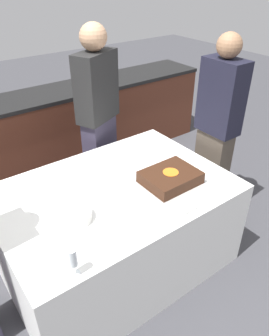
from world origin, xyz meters
TOP-DOWN VIEW (x-y plane):
  - ground_plane at (0.00, 0.00)m, footprint 14.00×14.00m
  - back_counter at (0.00, 1.65)m, footprint 4.40×0.58m
  - dining_table at (0.00, 0.00)m, footprint 1.65×1.15m
  - cake at (0.36, -0.19)m, footprint 0.42×0.35m
  - plate_stack at (-0.38, -0.13)m, footprint 0.23×0.23m
  - wine_glass at (-0.58, -0.51)m, footprint 0.06×0.06m
  - side_plate_near_cake at (0.33, 0.11)m, footprint 0.19×0.19m
  - utensil_pile at (0.24, -0.47)m, footprint 0.14×0.10m
  - person_cutting_cake at (0.36, 0.79)m, footprint 0.45×0.35m
  - person_seated_right at (1.05, 0.00)m, footprint 0.20×0.34m

SIDE VIEW (x-z plane):
  - ground_plane at x=0.00m, z-range 0.00..0.00m
  - dining_table at x=0.00m, z-range 0.00..0.75m
  - back_counter at x=0.00m, z-range 0.00..0.92m
  - side_plate_near_cake at x=0.33m, z-range 0.75..0.75m
  - utensil_pile at x=0.24m, z-range 0.75..0.77m
  - plate_stack at x=-0.38m, z-range 0.75..0.81m
  - cake at x=0.36m, z-range 0.74..0.84m
  - wine_glass at x=-0.58m, z-range 0.77..0.95m
  - person_seated_right at x=1.05m, z-range 0.03..1.71m
  - person_cutting_cake at x=0.36m, z-range 0.04..1.75m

